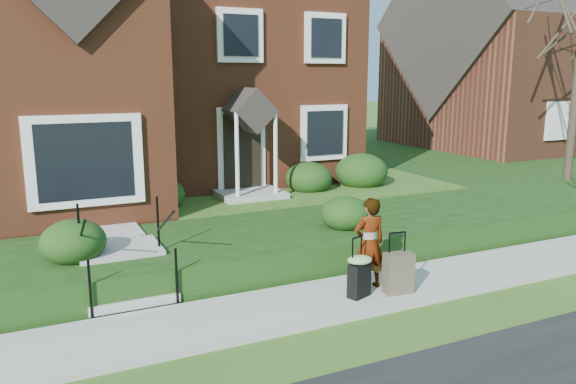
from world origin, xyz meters
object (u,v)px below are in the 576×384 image
front_steps (124,266)px  woman (369,243)px  suitcase_black (359,274)px  suitcase_olive (398,273)px

front_steps → woman: size_ratio=1.29×
suitcase_black → suitcase_olive: bearing=-31.0°
front_steps → woman: 4.17m
woman → suitcase_black: woman is taller
suitcase_olive → front_steps: bearing=160.2°
suitcase_black → woman: bearing=18.0°
front_steps → woman: (3.77, -1.73, 0.39)m
suitcase_black → suitcase_olive: suitcase_olive is taller
front_steps → suitcase_black: front_steps is taller
front_steps → suitcase_black: bearing=-30.7°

